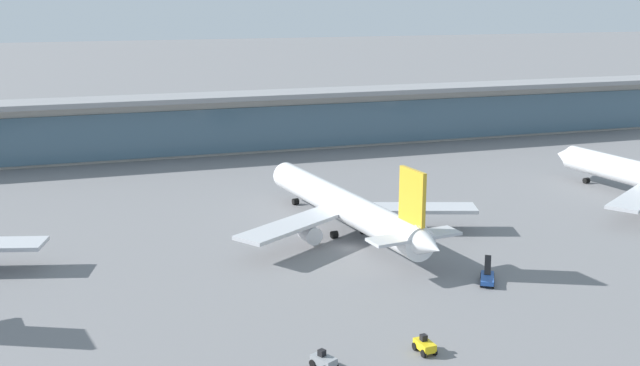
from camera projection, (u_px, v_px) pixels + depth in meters
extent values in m
plane|color=slate|center=(351.00, 248.00, 122.54)|extent=(1200.00, 1200.00, 0.00)
cylinder|color=white|center=(342.00, 204.00, 129.99)|extent=(11.53, 48.68, 5.11)
cone|color=white|center=(281.00, 173.00, 152.92)|extent=(5.57, 5.22, 5.01)
cone|color=white|center=(428.00, 245.00, 107.15)|extent=(5.31, 6.18, 4.60)
cube|color=black|center=(287.00, 171.00, 150.16)|extent=(4.08, 2.61, 0.62)
cube|color=#B7BABF|center=(293.00, 224.00, 121.64)|extent=(21.45, 16.90, 0.62)
cube|color=#B7BABF|center=(411.00, 208.00, 130.99)|extent=(22.67, 12.27, 0.62)
cylinder|color=silver|center=(310.00, 234.00, 122.73)|extent=(3.29, 4.04, 2.82)
cylinder|color=silver|center=(399.00, 221.00, 129.84)|extent=(3.29, 4.04, 2.82)
cube|color=gold|center=(412.00, 196.00, 109.59)|extent=(1.43, 6.19, 7.93)
cube|color=#B7BABF|center=(414.00, 236.00, 110.19)|extent=(14.48, 5.72, 0.44)
cylinder|color=black|center=(334.00, 235.00, 127.49)|extent=(1.21, 1.36, 1.23)
cylinder|color=black|center=(364.00, 230.00, 129.88)|extent=(1.21, 1.36, 1.23)
cylinder|color=black|center=(296.00, 202.00, 147.91)|extent=(1.21, 1.36, 1.23)
cone|color=white|center=(565.00, 155.00, 169.62)|extent=(5.59, 5.24, 5.01)
cube|color=black|center=(575.00, 154.00, 166.86)|extent=(4.08, 2.62, 0.62)
cube|color=#B7BABF|center=(640.00, 197.00, 138.35)|extent=(21.43, 16.94, 0.62)
cylinder|color=black|center=(586.00, 181.00, 164.62)|extent=(1.21, 1.37, 1.23)
cube|color=#234C9E|center=(487.00, 278.00, 107.49)|extent=(3.99, 5.05, 0.60)
cube|color=black|center=(488.00, 265.00, 109.54)|extent=(2.79, 3.86, 1.72)
cylinder|color=black|center=(481.00, 276.00, 109.33)|extent=(0.70, 0.92, 0.90)
cylinder|color=black|center=(493.00, 276.00, 108.99)|extent=(0.70, 0.92, 0.90)
cylinder|color=black|center=(481.00, 284.00, 106.14)|extent=(0.70, 0.92, 0.90)
cylinder|color=black|center=(493.00, 285.00, 105.80)|extent=(0.70, 0.92, 0.90)
cube|color=gray|center=(324.00, 360.00, 82.97)|extent=(2.61, 3.18, 0.90)
cube|color=black|center=(322.00, 353.00, 82.98)|extent=(0.94, 0.94, 0.70)
cylinder|color=black|center=(335.00, 365.00, 82.90)|extent=(0.66, 0.93, 0.90)
cylinder|color=black|center=(322.00, 359.00, 84.24)|extent=(0.66, 0.93, 0.90)
cylinder|color=black|center=(313.00, 364.00, 83.25)|extent=(0.66, 0.93, 0.90)
cube|color=yellow|center=(425.00, 345.00, 86.59)|extent=(1.71, 2.91, 0.90)
cube|color=black|center=(424.00, 338.00, 86.67)|extent=(0.75, 0.75, 0.70)
cylinder|color=black|center=(435.00, 351.00, 86.08)|extent=(0.35, 0.92, 0.90)
cylinder|color=black|center=(423.00, 354.00, 85.55)|extent=(0.35, 0.92, 0.90)
cylinder|color=black|center=(426.00, 344.00, 87.84)|extent=(0.35, 0.92, 0.90)
cylinder|color=black|center=(415.00, 346.00, 87.31)|extent=(0.35, 0.92, 0.90)
cube|color=beige|center=(239.00, 125.00, 196.81)|extent=(250.61, 8.00, 14.00)
cube|color=slate|center=(243.00, 130.00, 193.01)|extent=(245.60, 0.50, 11.20)
cube|color=gray|center=(240.00, 96.00, 193.15)|extent=(255.62, 12.80, 1.20)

